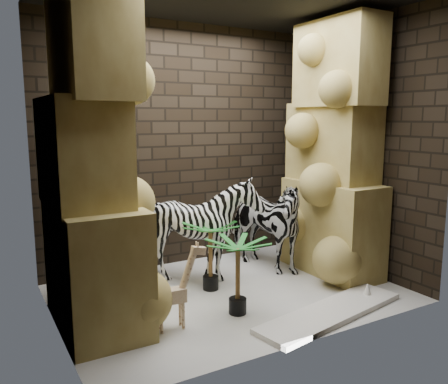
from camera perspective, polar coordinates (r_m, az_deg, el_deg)
floor at (r=4.96m, az=0.72°, el=-12.57°), size 3.50×3.50×0.00m
wall_back at (r=5.73m, az=-5.64°, el=5.77°), size 3.50×0.00×3.50m
wall_front at (r=3.60m, az=10.92°, el=3.58°), size 3.50×0.00×3.50m
wall_left at (r=4.03m, az=-21.29°, el=3.70°), size 0.00×3.00×3.00m
wall_right at (r=5.71m, az=16.14°, el=5.43°), size 0.00×3.00×3.00m
rock_pillar_left at (r=4.09m, az=-16.43°, el=4.03°), size 0.68×1.30×3.00m
rock_pillar_right at (r=5.48m, az=13.72°, el=5.39°), size 0.58×1.25×3.00m
zebra_right at (r=5.55m, az=4.83°, el=-3.06°), size 0.81×1.22×1.33m
zebra_left at (r=5.14m, az=-2.68°, el=-5.34°), size 1.05×1.27×1.10m
giraffe_toy at (r=4.06m, az=-6.75°, el=-11.76°), size 0.41×0.16×0.79m
palm_front at (r=4.94m, az=-1.70°, el=-8.04°), size 0.36×0.36×0.75m
palm_back at (r=4.36m, az=1.74°, el=-10.55°), size 0.36×0.36×0.74m
surfboard at (r=4.57m, az=13.32°, el=-14.50°), size 1.77×0.72×0.05m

